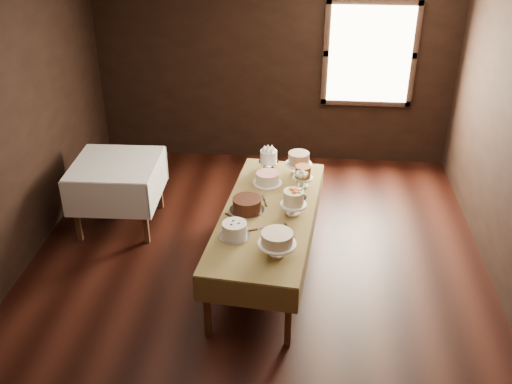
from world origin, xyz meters
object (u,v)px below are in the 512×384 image
(cake_swirl, at_px, (235,230))
(cake_server_d, at_px, (299,201))
(cake_meringue, at_px, (269,160))
(cake_speckled, at_px, (299,164))
(cake_server_a, at_px, (264,228))
(cake_server_b, at_px, (292,232))
(display_table, at_px, (268,216))
(cake_flowers, at_px, (293,204))
(cake_chocolate, at_px, (247,205))
(cake_lattice, at_px, (268,179))
(cake_server_c, at_px, (264,199))
(cake_cream, at_px, (277,244))
(flower_vase, at_px, (301,195))
(cake_server_e, at_px, (237,220))
(side_table, at_px, (116,170))
(cake_caramel, at_px, (303,178))

(cake_swirl, height_order, cake_server_d, cake_swirl)
(cake_meringue, distance_m, cake_speckled, 0.36)
(cake_speckled, bearing_deg, cake_swirl, -112.57)
(cake_server_a, xyz_separation_m, cake_server_b, (0.27, -0.05, 0.00))
(cake_swirl, bearing_deg, display_table, 59.39)
(cake_flowers, bearing_deg, cake_chocolate, 176.59)
(cake_lattice, bearing_deg, cake_server_a, -87.75)
(cake_swirl, relative_size, cake_server_c, 1.25)
(cake_chocolate, distance_m, cake_flowers, 0.48)
(cake_cream, xyz_separation_m, cake_server_c, (-0.20, 1.00, -0.11))
(cake_server_a, xyz_separation_m, flower_vase, (0.34, 0.57, 0.06))
(cake_chocolate, bearing_deg, cake_swirl, -97.91)
(display_table, xyz_separation_m, cake_flowers, (0.25, -0.02, 0.17))
(display_table, distance_m, cake_server_a, 0.32)
(cake_swirl, xyz_separation_m, cake_cream, (0.42, -0.26, 0.04))
(cake_chocolate, distance_m, cake_server_e, 0.22)
(side_table, height_order, cake_cream, cake_cream)
(cake_meringue, bearing_deg, cake_chocolate, -99.24)
(cake_server_b, bearing_deg, cake_server_e, -136.74)
(cake_flowers, xyz_separation_m, cake_cream, (-0.12, -0.73, -0.01))
(cake_swirl, distance_m, flower_vase, 0.96)
(cake_cream, bearing_deg, cake_server_e, 127.81)
(cake_caramel, distance_m, cake_chocolate, 0.79)
(display_table, distance_m, side_table, 1.99)
(cake_lattice, relative_size, cake_server_e, 1.43)
(cake_swirl, relative_size, cake_server_e, 1.25)
(cake_swirl, xyz_separation_m, cake_server_a, (0.27, 0.17, -0.07))
(cake_lattice, height_order, cake_server_e, cake_lattice)
(cake_meringue, relative_size, cake_server_d, 1.03)
(cake_swirl, xyz_separation_m, cake_server_e, (-0.02, 0.30, -0.07))
(cake_server_e, bearing_deg, cake_meringue, 117.39)
(cake_chocolate, bearing_deg, cake_caramel, 45.08)
(cake_server_b, bearing_deg, cake_speckled, 150.20)
(cake_cream, height_order, cake_server_e, cake_cream)
(cake_chocolate, bearing_deg, cake_speckled, 60.30)
(cake_lattice, bearing_deg, cake_server_b, -72.41)
(cake_caramel, bearing_deg, flower_vase, -92.24)
(display_table, relative_size, flower_vase, 17.89)
(cake_speckled, bearing_deg, cake_server_b, -91.18)
(display_table, height_order, cake_server_b, cake_server_b)
(cake_cream, xyz_separation_m, cake_server_e, (-0.44, 0.56, -0.11))
(cake_lattice, relative_size, cake_cream, 0.85)
(cake_caramel, bearing_deg, cake_server_c, -142.41)
(cake_cream, bearing_deg, cake_server_b, 71.09)
(cake_server_a, relative_size, cake_server_e, 1.00)
(cake_chocolate, relative_size, cake_server_c, 1.63)
(cake_speckled, height_order, cake_lattice, cake_speckled)
(flower_vase, bearing_deg, cake_speckled, 93.67)
(cake_swirl, bearing_deg, side_table, 140.69)
(cake_server_b, distance_m, flower_vase, 0.63)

